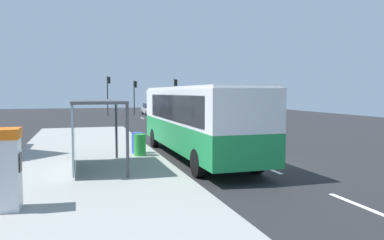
# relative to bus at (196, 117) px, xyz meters

# --- Properties ---
(ground_plane) EXTENTS (56.00, 92.00, 0.04)m
(ground_plane) POSITION_rel_bus_xyz_m (1.71, 11.95, -1.86)
(ground_plane) COLOR #262628
(sidewalk_platform) EXTENTS (6.20, 30.00, 0.18)m
(sidewalk_platform) POSITION_rel_bus_xyz_m (-4.69, -0.05, -1.75)
(sidewalk_platform) COLOR #999993
(sidewalk_platform) RESTS_ON ground
(lane_stripe_seg_0) EXTENTS (0.16, 2.20, 0.01)m
(lane_stripe_seg_0) POSITION_rel_bus_xyz_m (1.96, -8.05, -1.84)
(lane_stripe_seg_0) COLOR silver
(lane_stripe_seg_0) RESTS_ON ground
(lane_stripe_seg_1) EXTENTS (0.16, 2.20, 0.01)m
(lane_stripe_seg_1) POSITION_rel_bus_xyz_m (1.96, -3.05, -1.84)
(lane_stripe_seg_1) COLOR silver
(lane_stripe_seg_1) RESTS_ON ground
(lane_stripe_seg_2) EXTENTS (0.16, 2.20, 0.01)m
(lane_stripe_seg_2) POSITION_rel_bus_xyz_m (1.96, 1.95, -1.84)
(lane_stripe_seg_2) COLOR silver
(lane_stripe_seg_2) RESTS_ON ground
(lane_stripe_seg_3) EXTENTS (0.16, 2.20, 0.01)m
(lane_stripe_seg_3) POSITION_rel_bus_xyz_m (1.96, 6.95, -1.84)
(lane_stripe_seg_3) COLOR silver
(lane_stripe_seg_3) RESTS_ON ground
(lane_stripe_seg_4) EXTENTS (0.16, 2.20, 0.01)m
(lane_stripe_seg_4) POSITION_rel_bus_xyz_m (1.96, 11.95, -1.84)
(lane_stripe_seg_4) COLOR silver
(lane_stripe_seg_4) RESTS_ON ground
(lane_stripe_seg_5) EXTENTS (0.16, 2.20, 0.01)m
(lane_stripe_seg_5) POSITION_rel_bus_xyz_m (1.96, 16.95, -1.84)
(lane_stripe_seg_5) COLOR silver
(lane_stripe_seg_5) RESTS_ON ground
(lane_stripe_seg_6) EXTENTS (0.16, 2.20, 0.01)m
(lane_stripe_seg_6) POSITION_rel_bus_xyz_m (1.96, 21.95, -1.84)
(lane_stripe_seg_6) COLOR silver
(lane_stripe_seg_6) RESTS_ON ground
(lane_stripe_seg_7) EXTENTS (0.16, 2.20, 0.01)m
(lane_stripe_seg_7) POSITION_rel_bus_xyz_m (1.96, 26.95, -1.84)
(lane_stripe_seg_7) COLOR silver
(lane_stripe_seg_7) RESTS_ON ground
(bus) EXTENTS (2.60, 11.03, 3.21)m
(bus) POSITION_rel_bus_xyz_m (0.00, 0.00, 0.00)
(bus) COLOR #1E8C47
(bus) RESTS_ON ground
(white_van) EXTENTS (2.11, 5.24, 2.30)m
(white_van) POSITION_rel_bus_xyz_m (3.91, 18.46, -0.50)
(white_van) COLOR black
(white_van) RESTS_ON ground
(sedan_near) EXTENTS (1.84, 4.40, 1.52)m
(sedan_near) POSITION_rel_bus_xyz_m (4.01, 32.96, -1.05)
(sedan_near) COLOR #B7B7BC
(sedan_near) RESTS_ON ground
(ticket_machine) EXTENTS (0.66, 0.76, 1.94)m
(ticket_machine) POSITION_rel_bus_xyz_m (-6.70, -6.47, -0.67)
(ticket_machine) COLOR silver
(ticket_machine) RESTS_ON sidewalk_platform
(recycling_bin_green) EXTENTS (0.52, 0.52, 0.95)m
(recycling_bin_green) POSITION_rel_bus_xyz_m (-2.49, 0.33, -1.19)
(recycling_bin_green) COLOR green
(recycling_bin_green) RESTS_ON sidewalk_platform
(recycling_bin_blue) EXTENTS (0.52, 0.52, 0.95)m
(recycling_bin_blue) POSITION_rel_bus_xyz_m (-2.49, 1.03, -1.19)
(recycling_bin_blue) COLOR blue
(recycling_bin_blue) RESTS_ON sidewalk_platform
(traffic_light_near_side) EXTENTS (0.49, 0.28, 4.74)m
(traffic_light_near_side) POSITION_rel_bus_xyz_m (7.21, 32.33, 1.33)
(traffic_light_near_side) COLOR #2D2D2D
(traffic_light_near_side) RESTS_ON ground
(traffic_light_far_side) EXTENTS (0.49, 0.28, 5.02)m
(traffic_light_far_side) POSITION_rel_bus_xyz_m (-1.39, 33.13, 1.49)
(traffic_light_far_side) COLOR #2D2D2D
(traffic_light_far_side) RESTS_ON ground
(traffic_light_median) EXTENTS (0.49, 0.28, 4.53)m
(traffic_light_median) POSITION_rel_bus_xyz_m (2.12, 33.93, 1.19)
(traffic_light_median) COLOR #2D2D2D
(traffic_light_median) RESTS_ON ground
(bus_shelter) EXTENTS (1.80, 4.00, 2.50)m
(bus_shelter) POSITION_rel_bus_xyz_m (-4.70, -1.97, 0.25)
(bus_shelter) COLOR #4C4C51
(bus_shelter) RESTS_ON sidewalk_platform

